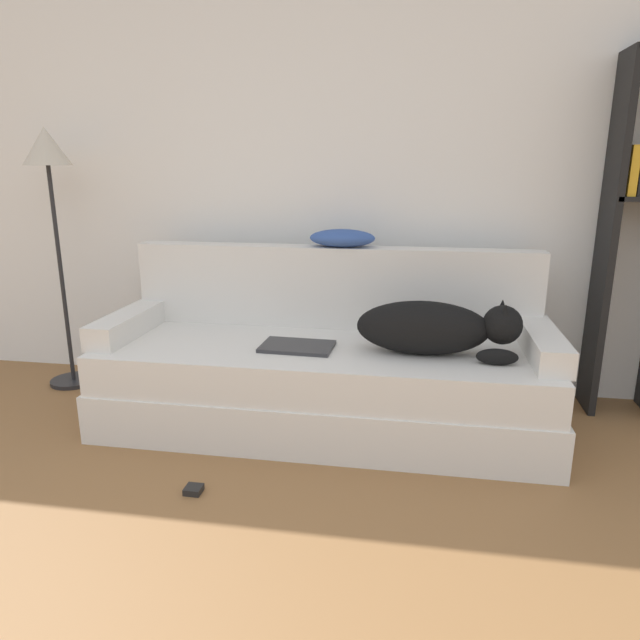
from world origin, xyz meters
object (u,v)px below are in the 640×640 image
object	(u,v)px
dog	(435,328)
power_adapter	(194,490)
throw_pillow	(342,238)
floor_lamp	(50,180)
laptop	(297,346)
couch	(323,386)
bookshelf	(640,224)

from	to	relation	value
dog	power_adapter	xyz separation A→B (m)	(-0.96, -0.65, -0.55)
power_adapter	dog	bearing A→B (deg)	34.07
dog	throw_pillow	distance (m)	0.74
throw_pillow	floor_lamp	size ratio (longest dim) A/B	0.23
laptop	floor_lamp	xyz separation A→B (m)	(-1.50, 0.41, 0.77)
couch	power_adapter	distance (m)	0.86
throw_pillow	bookshelf	size ratio (longest dim) A/B	0.19
couch	throw_pillow	distance (m)	0.79
dog	laptop	bearing A→B (deg)	-178.74
couch	throw_pillow	world-z (taller)	throw_pillow
bookshelf	floor_lamp	distance (m)	3.17
laptop	throw_pillow	world-z (taller)	throw_pillow
dog	bookshelf	distance (m)	1.22
couch	floor_lamp	xyz separation A→B (m)	(-1.61, 0.32, 1.00)
laptop	power_adapter	xyz separation A→B (m)	(-0.30, -0.63, -0.43)
couch	dog	bearing A→B (deg)	-7.52
throw_pillow	power_adapter	size ratio (longest dim) A/B	5.11
power_adapter	couch	bearing A→B (deg)	59.84
couch	dog	world-z (taller)	dog
dog	floor_lamp	bearing A→B (deg)	169.62
bookshelf	couch	bearing A→B (deg)	-163.17
laptop	throw_pillow	size ratio (longest dim) A/B	1.02
dog	throw_pillow	xyz separation A→B (m)	(-0.50, 0.42, 0.35)
couch	laptop	bearing A→B (deg)	-143.16
floor_lamp	bookshelf	bearing A→B (deg)	2.62
throw_pillow	power_adapter	xyz separation A→B (m)	(-0.46, -1.07, -0.91)
throw_pillow	bookshelf	bearing A→B (deg)	4.47
couch	power_adapter	world-z (taller)	couch
couch	dog	xyz separation A→B (m)	(0.54, -0.07, 0.35)
laptop	floor_lamp	world-z (taller)	floor_lamp
bookshelf	dog	bearing A→B (deg)	-151.82
floor_lamp	power_adapter	bearing A→B (deg)	-41.08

